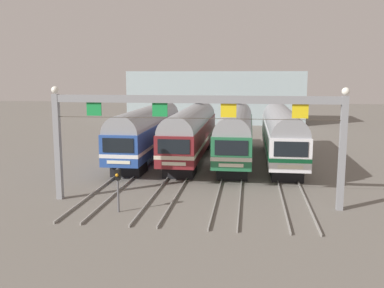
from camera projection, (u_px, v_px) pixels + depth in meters
ground_plane at (213, 160)px, 39.11m from camera, size 160.00×160.00×0.00m
track_bed at (224, 134)px, 55.73m from camera, size 13.53×70.00×0.15m
commuter_train_blue at (148, 130)px, 39.47m from camera, size 2.88×18.06×5.05m
commuter_train_maroon at (191, 130)px, 38.94m from camera, size 2.88×18.06×5.05m
commuter_train_green at (236, 131)px, 38.41m from camera, size 2.88×18.06×5.05m
commuter_train_white at (282, 132)px, 37.88m from camera, size 2.88×18.06×4.77m
catenary_gantry at (194, 119)px, 25.09m from camera, size 17.26×0.44×6.97m
yard_signal_mast at (118, 182)px, 24.11m from camera, size 0.28×0.35×2.51m
maintenance_building at (217, 97)px, 70.68m from camera, size 27.49×10.00×8.15m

